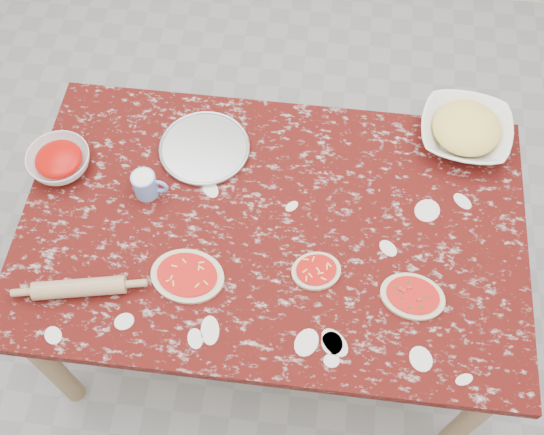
{
  "coord_description": "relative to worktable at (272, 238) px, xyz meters",
  "views": [
    {
      "loc": [
        0.12,
        -1.0,
        2.56
      ],
      "look_at": [
        0.0,
        0.0,
        0.8
      ],
      "focal_mm": 43.2,
      "sensor_mm": 36.0,
      "label": 1
    }
  ],
  "objects": [
    {
      "name": "pizza_tray",
      "position": [
        -0.26,
        0.26,
        0.09
      ],
      "size": [
        0.3,
        0.3,
        0.01
      ],
      "primitive_type": "cylinder",
      "rotation": [
        0.0,
        0.0,
        -0.0
      ],
      "color": "#B2B2B7",
      "rests_on": "worktable"
    },
    {
      "name": "sauce_bowl",
      "position": [
        -0.72,
        0.14,
        0.12
      ],
      "size": [
        0.24,
        0.24,
        0.06
      ],
      "primitive_type": "imported",
      "rotation": [
        0.0,
        0.0,
        0.15
      ],
      "color": "white",
      "rests_on": "worktable"
    },
    {
      "name": "rolling_pin",
      "position": [
        -0.54,
        -0.29,
        0.11
      ],
      "size": [
        0.28,
        0.11,
        0.05
      ],
      "primitive_type": "cylinder",
      "rotation": [
        0.0,
        1.57,
        0.21
      ],
      "color": "tan",
      "rests_on": "worktable"
    },
    {
      "name": "pizza_mid",
      "position": [
        0.15,
        -0.14,
        0.09
      ],
      "size": [
        0.18,
        0.16,
        0.02
      ],
      "color": "beige",
      "rests_on": "worktable"
    },
    {
      "name": "pizza_right",
      "position": [
        0.44,
        -0.19,
        0.09
      ],
      "size": [
        0.21,
        0.17,
        0.02
      ],
      "color": "beige",
      "rests_on": "worktable"
    },
    {
      "name": "pizza_left",
      "position": [
        -0.23,
        -0.21,
        0.09
      ],
      "size": [
        0.24,
        0.2,
        0.02
      ],
      "color": "beige",
      "rests_on": "worktable"
    },
    {
      "name": "worktable",
      "position": [
        0.0,
        0.0,
        0.0
      ],
      "size": [
        1.6,
        1.0,
        0.75
      ],
      "color": "#3E0B09",
      "rests_on": "ground"
    },
    {
      "name": "ground",
      "position": [
        0.0,
        0.0,
        -0.67
      ],
      "size": [
        4.0,
        4.0,
        0.0
      ],
      "primitive_type": "plane",
      "color": "gray"
    },
    {
      "name": "flour_mug",
      "position": [
        -0.42,
        0.07,
        0.13
      ],
      "size": [
        0.12,
        0.08,
        0.09
      ],
      "color": "#6A8ED9",
      "rests_on": "worktable"
    },
    {
      "name": "cheese_bowl",
      "position": [
        0.61,
        0.42,
        0.12
      ],
      "size": [
        0.33,
        0.33,
        0.07
      ],
      "primitive_type": "imported",
      "rotation": [
        0.0,
        0.0,
        -0.1
      ],
      "color": "white",
      "rests_on": "worktable"
    }
  ]
}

